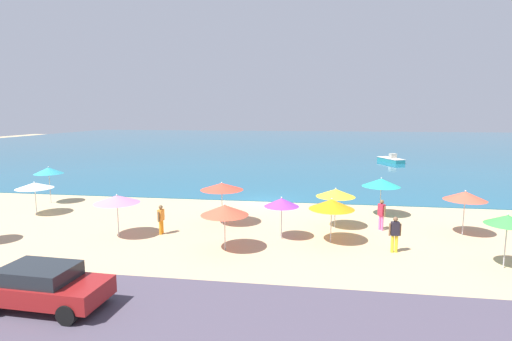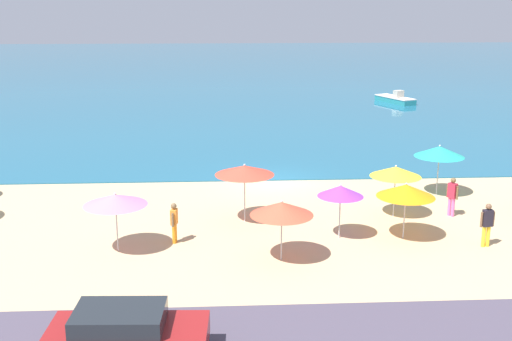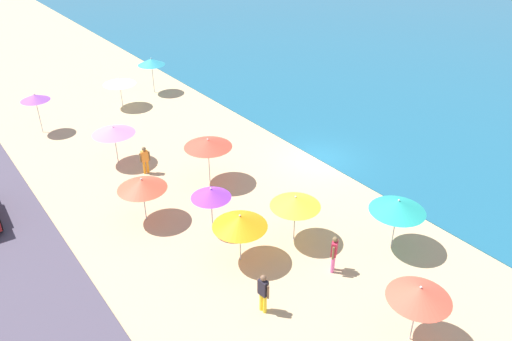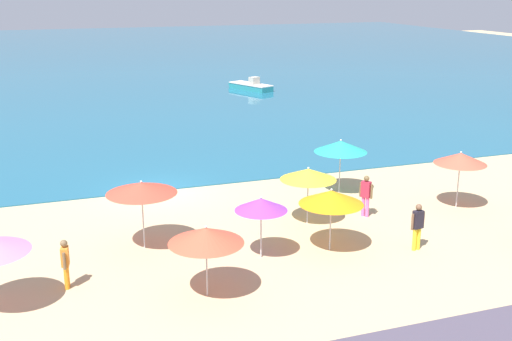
% 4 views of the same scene
% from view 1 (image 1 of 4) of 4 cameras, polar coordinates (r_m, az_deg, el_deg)
% --- Properties ---
extents(ground_plane, '(160.00, 160.00, 0.00)m').
position_cam_1_polar(ground_plane, '(28.95, 1.27, -4.50)').
color(ground_plane, tan).
extents(sea, '(150.00, 110.00, 0.05)m').
position_cam_1_polar(sea, '(83.32, 6.18, 3.86)').
color(sea, '#1D5C79').
rests_on(sea, ground_plane).
extents(coastal_road, '(80.00, 8.00, 0.06)m').
position_cam_1_polar(coastal_road, '(12.41, -10.49, -22.81)').
color(coastal_road, '#494151').
rests_on(coastal_road, ground_plane).
extents(beach_umbrella_0, '(1.97, 1.97, 2.64)m').
position_cam_1_polar(beach_umbrella_0, '(31.75, -27.50, -0.01)').
color(beach_umbrella_0, '#B2B2B7').
rests_on(beach_umbrella_0, ground_plane).
extents(beach_umbrella_1, '(2.24, 2.24, 2.26)m').
position_cam_1_polar(beach_umbrella_1, '(20.01, 10.75, -4.76)').
color(beach_umbrella_1, '#B2B2B7').
rests_on(beach_umbrella_1, ground_plane).
extents(beach_umbrella_3, '(2.25, 2.25, 2.24)m').
position_cam_1_polar(beach_umbrella_3, '(18.64, -4.50, -5.64)').
color(beach_umbrella_3, '#B2B2B7').
rests_on(beach_umbrella_3, ground_plane).
extents(beach_umbrella_5, '(2.34, 2.34, 2.44)m').
position_cam_1_polar(beach_umbrella_5, '(25.84, 17.45, -1.65)').
color(beach_umbrella_5, '#B2B2B7').
rests_on(beach_umbrella_5, ground_plane).
extents(beach_umbrella_6, '(2.13, 2.13, 2.42)m').
position_cam_1_polar(beach_umbrella_6, '(23.45, 27.71, -3.22)').
color(beach_umbrella_6, '#B2B2B7').
rests_on(beach_umbrella_6, ground_plane).
extents(beach_umbrella_7, '(1.78, 1.78, 2.19)m').
position_cam_1_polar(beach_umbrella_7, '(20.27, 3.68, -4.56)').
color(beach_umbrella_7, '#B2B2B7').
rests_on(beach_umbrella_7, ground_plane).
extents(beach_umbrella_8, '(1.76, 1.76, 2.34)m').
position_cam_1_polar(beach_umbrella_8, '(19.38, 32.29, -5.99)').
color(beach_umbrella_8, '#B2B2B7').
rests_on(beach_umbrella_8, ground_plane).
extents(beach_umbrella_9, '(2.32, 2.32, 2.26)m').
position_cam_1_polar(beach_umbrella_9, '(21.78, -19.24, -3.89)').
color(beach_umbrella_9, '#B2B2B7').
rests_on(beach_umbrella_9, ground_plane).
extents(beach_umbrella_10, '(2.24, 2.24, 2.11)m').
position_cam_1_polar(beach_umbrella_10, '(28.72, -29.08, -1.88)').
color(beach_umbrella_10, '#B2B2B7').
rests_on(beach_umbrella_10, ground_plane).
extents(beach_umbrella_11, '(2.17, 2.17, 2.28)m').
position_cam_1_polar(beach_umbrella_11, '(22.59, 11.31, -3.15)').
color(beach_umbrella_11, '#B2B2B7').
rests_on(beach_umbrella_11, ground_plane).
extents(beach_umbrella_12, '(2.46, 2.46, 2.49)m').
position_cam_1_polar(beach_umbrella_12, '(22.83, -4.91, -2.29)').
color(beach_umbrella_12, '#B2B2B7').
rests_on(beach_umbrella_12, ground_plane).
extents(bather_1, '(0.39, 0.48, 1.70)m').
position_cam_1_polar(bather_1, '(22.99, 17.48, -5.82)').
color(bather_1, pink).
rests_on(bather_1, ground_plane).
extents(bather_2, '(0.27, 0.56, 1.58)m').
position_cam_1_polar(bather_2, '(21.84, -13.41, -6.60)').
color(bather_2, orange).
rests_on(bather_2, ground_plane).
extents(bather_3, '(0.56, 0.27, 1.69)m').
position_cam_1_polar(bather_3, '(19.61, 19.22, -8.35)').
color(bather_3, yellow).
rests_on(bather_3, ground_plane).
extents(parked_car_0, '(4.12, 2.05, 1.41)m').
position_cam_1_polar(parked_car_0, '(15.23, -28.03, -14.30)').
color(parked_car_0, maroon).
rests_on(parked_car_0, coastal_road).
extents(skiff_nearshore, '(3.01, 4.69, 1.16)m').
position_cam_1_polar(skiff_nearshore, '(54.40, 18.68, 1.49)').
color(skiff_nearshore, teal).
rests_on(skiff_nearshore, sea).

